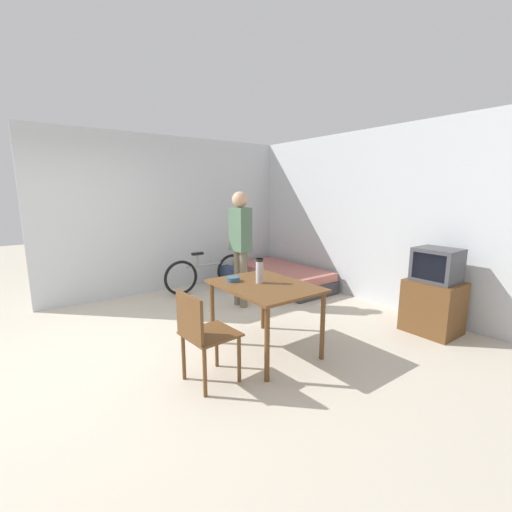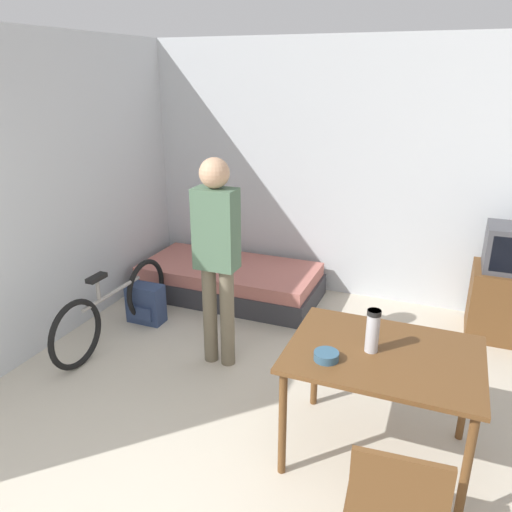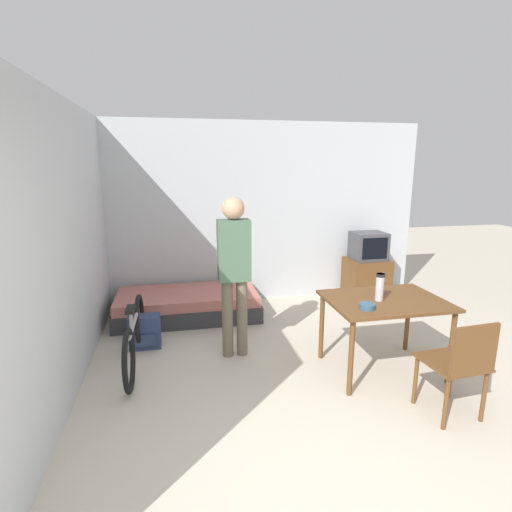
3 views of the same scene
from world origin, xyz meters
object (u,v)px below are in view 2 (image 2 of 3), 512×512
object	(u,v)px
daybed	(230,281)
mate_bowl	(326,356)
dining_table	(383,365)
thermos_flask	(373,329)
bicycle	(114,308)
wooden_chair	(396,504)
tv	(507,288)
backpack	(146,304)
person_standing	(217,248)

from	to	relation	value
daybed	mate_bowl	world-z (taller)	mate_bowl
dining_table	mate_bowl	world-z (taller)	mate_bowl
dining_table	thermos_flask	bearing A→B (deg)	-169.76
daybed	bicycle	world-z (taller)	bicycle
wooden_chair	thermos_flask	bearing A→B (deg)	107.99
daybed	tv	distance (m)	2.76
daybed	thermos_flask	world-z (taller)	thermos_flask
dining_table	thermos_flask	xyz separation A→B (m)	(-0.08, -0.01, 0.24)
dining_table	thermos_flask	distance (m)	0.25
backpack	bicycle	bearing A→B (deg)	-99.85
thermos_flask	daybed	bearing A→B (deg)	133.83
mate_bowl	backpack	world-z (taller)	mate_bowl
wooden_chair	bicycle	world-z (taller)	wooden_chair
tv	backpack	distance (m)	3.43
tv	backpack	xyz separation A→B (m)	(-3.26, -1.01, -0.29)
thermos_flask	backpack	bearing A→B (deg)	156.22
wooden_chair	mate_bowl	world-z (taller)	wooden_chair
tv	thermos_flask	distance (m)	2.28
tv	dining_table	bearing A→B (deg)	-112.55
bicycle	backpack	world-z (taller)	bicycle
daybed	bicycle	xyz separation A→B (m)	(-0.59, -1.26, 0.13)
daybed	mate_bowl	xyz separation A→B (m)	(1.59, -2.10, 0.61)
wooden_chair	dining_table	bearing A→B (deg)	102.91
daybed	person_standing	world-z (taller)	person_standing
tv	mate_bowl	size ratio (longest dim) A/B	7.28
dining_table	backpack	distance (m)	2.67
mate_bowl	thermos_flask	bearing A→B (deg)	40.98
mate_bowl	bicycle	bearing A→B (deg)	159.10
bicycle	person_standing	world-z (taller)	person_standing
person_standing	dining_table	bearing A→B (deg)	-23.95
bicycle	wooden_chair	bearing A→B (deg)	-29.07
bicycle	thermos_flask	bearing A→B (deg)	-14.78
tv	dining_table	world-z (taller)	tv
wooden_chair	mate_bowl	distance (m)	0.88
tv	person_standing	xyz separation A→B (m)	(-2.27, -1.39, 0.55)
mate_bowl	backpack	distance (m)	2.52
bicycle	mate_bowl	world-z (taller)	mate_bowl
tv	bicycle	bearing A→B (deg)	-157.17
daybed	wooden_chair	xyz separation A→B (m)	(2.10, -2.76, 0.33)
daybed	tv	bearing A→B (deg)	2.96
dining_table	person_standing	distance (m)	1.60
tv	person_standing	size ratio (longest dim) A/B	0.61
person_standing	thermos_flask	bearing A→B (deg)	-25.67
tv	thermos_flask	xyz separation A→B (m)	(-0.92, -2.04, 0.43)
daybed	person_standing	xyz separation A→B (m)	(0.47, -1.25, 0.86)
mate_bowl	tv	bearing A→B (deg)	62.84
person_standing	backpack	world-z (taller)	person_standing
tv	thermos_flask	bearing A→B (deg)	-114.28
tv	dining_table	distance (m)	2.20
tv	backpack	bearing A→B (deg)	-162.86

